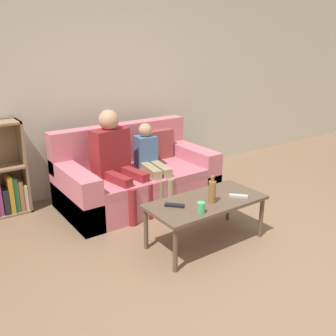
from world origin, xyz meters
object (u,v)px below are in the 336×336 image
(person_child, at_px, (151,161))
(tv_remote_0, at_px, (239,196))
(coffee_table, at_px, (206,205))
(cup_near, at_px, (201,208))
(person_adult, at_px, (115,155))
(tv_remote_1, at_px, (174,205))
(bottle, at_px, (212,191))
(couch, at_px, (136,178))

(person_child, relative_size, tv_remote_0, 5.83)
(coffee_table, xyz_separation_m, cup_near, (-0.21, -0.17, 0.09))
(person_adult, bearing_deg, tv_remote_1, -97.65)
(person_adult, bearing_deg, cup_near, -93.21)
(tv_remote_0, distance_m, bottle, 0.30)
(person_child, distance_m, bottle, 1.13)
(couch, bearing_deg, coffee_table, -89.20)
(coffee_table, relative_size, cup_near, 11.50)
(coffee_table, relative_size, tv_remote_1, 6.93)
(tv_remote_1, bearing_deg, person_child, 25.48)
(coffee_table, height_order, tv_remote_0, tv_remote_0)
(person_adult, height_order, tv_remote_0, person_adult)
(person_child, distance_m, cup_near, 1.27)
(person_adult, distance_m, tv_remote_1, 1.09)
(person_child, height_order, cup_near, person_child)
(tv_remote_1, bearing_deg, tv_remote_0, -58.62)
(cup_near, bearing_deg, coffee_table, 40.02)
(person_adult, bearing_deg, bottle, -82.61)
(person_child, distance_m, tv_remote_1, 1.09)
(cup_near, distance_m, bottle, 0.25)
(cup_near, distance_m, tv_remote_0, 0.50)
(cup_near, xyz_separation_m, bottle, (0.22, 0.11, 0.06))
(person_child, bearing_deg, tv_remote_0, -72.00)
(person_adult, bearing_deg, coffee_table, -82.23)
(person_child, distance_m, tv_remote_0, 1.20)
(couch, relative_size, bottle, 6.97)
(couch, xyz_separation_m, cup_near, (-0.19, -1.39, 0.20))
(couch, height_order, tv_remote_0, couch)
(person_adult, xyz_separation_m, cup_near, (0.12, -1.30, -0.16))
(person_adult, xyz_separation_m, bottle, (0.34, -1.19, -0.11))
(tv_remote_1, bearing_deg, cup_near, -108.22)
(couch, height_order, bottle, couch)
(bottle, bearing_deg, person_adult, 105.93)
(couch, relative_size, tv_remote_1, 11.04)
(coffee_table, relative_size, person_adult, 0.98)
(coffee_table, bearing_deg, tv_remote_1, 169.74)
(couch, distance_m, tv_remote_1, 1.20)
(couch, height_order, coffee_table, couch)
(tv_remote_0, bearing_deg, cup_near, 143.02)
(coffee_table, distance_m, bottle, 0.16)
(couch, bearing_deg, tv_remote_0, -76.94)
(coffee_table, bearing_deg, person_adult, 106.31)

